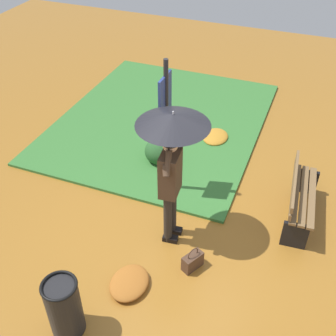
{
  "coord_description": "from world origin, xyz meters",
  "views": [
    {
      "loc": [
        -4.13,
        -1.49,
        4.65
      ],
      "look_at": [
        0.39,
        0.28,
        0.85
      ],
      "focal_mm": 45.14,
      "sensor_mm": 36.0,
      "label": 1
    }
  ],
  "objects_px": {
    "info_sign_post": "(165,114)",
    "trash_bin": "(64,307)",
    "handbag": "(193,261)",
    "person_with_umbrella": "(172,147)",
    "park_bench": "(300,197)"
  },
  "relations": [
    {
      "from": "info_sign_post",
      "to": "trash_bin",
      "type": "xyz_separation_m",
      "value": [
        -2.82,
        0.13,
        -1.03
      ]
    },
    {
      "from": "info_sign_post",
      "to": "handbag",
      "type": "height_order",
      "value": "info_sign_post"
    },
    {
      "from": "info_sign_post",
      "to": "trash_bin",
      "type": "distance_m",
      "value": 3.01
    },
    {
      "from": "person_with_umbrella",
      "to": "info_sign_post",
      "type": "distance_m",
      "value": 1.01
    },
    {
      "from": "info_sign_post",
      "to": "trash_bin",
      "type": "height_order",
      "value": "info_sign_post"
    },
    {
      "from": "handbag",
      "to": "park_bench",
      "type": "relative_size",
      "value": 0.26
    },
    {
      "from": "info_sign_post",
      "to": "trash_bin",
      "type": "relative_size",
      "value": 2.76
    },
    {
      "from": "person_with_umbrella",
      "to": "trash_bin",
      "type": "bearing_deg",
      "value": 163.16
    },
    {
      "from": "trash_bin",
      "to": "park_bench",
      "type": "bearing_deg",
      "value": -37.72
    },
    {
      "from": "handbag",
      "to": "park_bench",
      "type": "distance_m",
      "value": 1.95
    },
    {
      "from": "trash_bin",
      "to": "handbag",
      "type": "bearing_deg",
      "value": -37.83
    },
    {
      "from": "park_bench",
      "to": "trash_bin",
      "type": "relative_size",
      "value": 1.68
    },
    {
      "from": "park_bench",
      "to": "trash_bin",
      "type": "xyz_separation_m",
      "value": [
        -2.93,
        2.27,
        0.02
      ]
    },
    {
      "from": "park_bench",
      "to": "handbag",
      "type": "bearing_deg",
      "value": 142.38
    },
    {
      "from": "person_with_umbrella",
      "to": "trash_bin",
      "type": "height_order",
      "value": "person_with_umbrella"
    }
  ]
}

